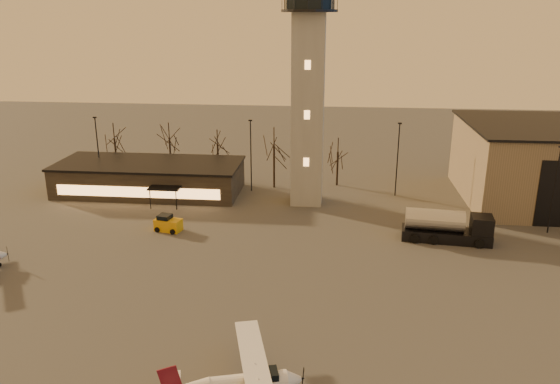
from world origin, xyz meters
name	(u,v)px	position (x,y,z in m)	size (l,w,h in m)	color
ground	(285,322)	(0.00, 0.00, 0.00)	(220.00, 220.00, 0.00)	#3D3B39
control_tower	(308,77)	(0.00, 30.00, 16.33)	(6.80, 6.80, 32.60)	gray
terminal	(150,177)	(-21.99, 31.98, 2.16)	(25.40, 12.20, 4.30)	black
light_poles	(311,161)	(0.50, 31.00, 5.41)	(58.50, 12.25, 10.14)	black
tree_row	(218,141)	(-13.70, 39.16, 5.94)	(37.20, 9.20, 8.80)	black
fuel_truck	(446,229)	(15.96, 18.48, 1.39)	(9.73, 3.95, 3.52)	black
service_cart	(168,225)	(-15.30, 18.22, 0.72)	(3.26, 2.42, 1.89)	#D3950C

